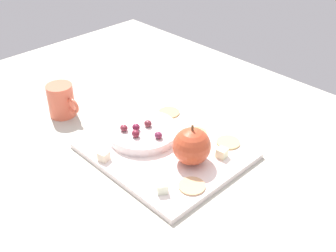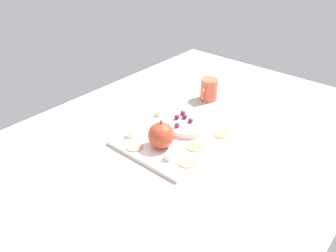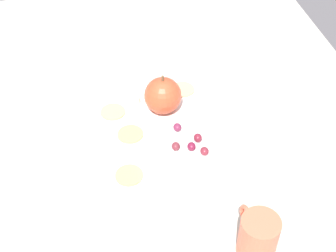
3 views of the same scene
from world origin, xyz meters
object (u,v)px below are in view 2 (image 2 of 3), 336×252
at_px(grape_2, 191,120).
at_px(grape_1, 183,113).
at_px(cheese_cube_2, 159,113).
at_px(cracker_2, 135,147).
at_px(platter, 175,137).
at_px(grape_0, 185,117).
at_px(cheese_cube_0, 130,134).
at_px(cracker_0, 221,134).
at_px(grape_3, 177,125).
at_px(apple_whole, 161,135).
at_px(cheese_cube_1, 169,156).
at_px(grape_4, 177,117).
at_px(cracker_3, 187,162).
at_px(cracker_1, 195,147).
at_px(serving_dish, 187,124).
at_px(cup, 209,89).

bearing_deg(grape_2, grape_1, -115.30).
xyz_separation_m(cheese_cube_2, cracker_2, (0.19, 0.07, -0.01)).
relative_size(platter, grape_0, 17.63).
bearing_deg(grape_1, cracker_2, -2.55).
distance_m(cheese_cube_0, cracker_0, 0.29).
bearing_deg(grape_3, cracker_0, 126.09).
bearing_deg(cracker_0, apple_whole, -30.60).
height_order(apple_whole, grape_3, apple_whole).
height_order(cheese_cube_1, grape_1, grape_1).
xyz_separation_m(apple_whole, grape_4, (-0.13, -0.04, -0.01)).
height_order(cracker_2, grape_3, grape_3).
relative_size(cheese_cube_0, cracker_3, 0.39).
height_order(cheese_cube_1, cracker_3, cheese_cube_1).
height_order(cracker_1, grape_3, grape_3).
relative_size(cracker_2, grape_3, 2.88).
bearing_deg(cheese_cube_1, grape_3, -150.54).
relative_size(apple_whole, cracker_2, 1.50).
height_order(serving_dish, cheese_cube_1, same).
height_order(platter, grape_3, grape_3).
relative_size(apple_whole, cheese_cube_1, 3.87).
bearing_deg(grape_1, cracker_0, 92.71).
relative_size(cheese_cube_1, cracker_0, 0.39).
xyz_separation_m(grape_1, cup, (-0.20, -0.03, 0.00)).
height_order(cheese_cube_0, grape_0, grape_0).
bearing_deg(grape_0, platter, 14.61).
bearing_deg(grape_0, cheese_cube_1, 24.95).
height_order(serving_dish, grape_2, grape_2).
bearing_deg(apple_whole, grape_1, -163.83).
bearing_deg(platter, grape_0, -165.39).
height_order(platter, cheese_cube_2, cheese_cube_2).
bearing_deg(cracker_0, platter, -47.42).
xyz_separation_m(cracker_0, grape_2, (0.03, -0.10, 0.03)).
height_order(grape_0, grape_2, same).
bearing_deg(apple_whole, grape_0, -169.98).
distance_m(apple_whole, cheese_cube_1, 0.07).
relative_size(platter, cup, 3.35).
bearing_deg(cup, grape_1, 9.65).
bearing_deg(serving_dish, cracker_0, 104.89).
distance_m(cheese_cube_0, cup, 0.39).
bearing_deg(serving_dish, platter, 3.58).
relative_size(cheese_cube_2, grape_2, 1.12).
xyz_separation_m(serving_dish, grape_0, (-0.01, -0.02, 0.02)).
height_order(cheese_cube_0, cheese_cube_1, same).
height_order(cheese_cube_2, cracker_0, cheese_cube_2).
xyz_separation_m(cheese_cube_1, cracker_1, (-0.10, 0.02, -0.01)).
distance_m(platter, cheese_cube_1, 0.13).
height_order(apple_whole, cracker_3, apple_whole).
xyz_separation_m(grape_3, grape_4, (-0.04, -0.03, 0.00)).
bearing_deg(apple_whole, serving_dish, -175.64).
relative_size(platter, grape_4, 17.63).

